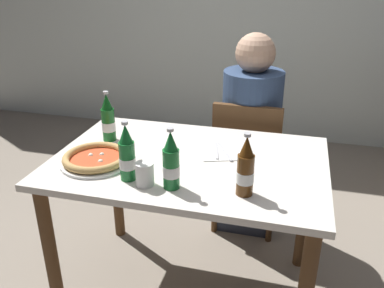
% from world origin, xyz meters
% --- Properties ---
extents(ground_plane, '(8.00, 8.00, 0.00)m').
position_xyz_m(ground_plane, '(0.00, 0.00, 0.00)').
color(ground_plane, gray).
extents(dining_table_main, '(1.20, 0.80, 0.75)m').
position_xyz_m(dining_table_main, '(0.00, 0.00, 0.64)').
color(dining_table_main, silver).
rests_on(dining_table_main, ground_plane).
extents(chair_behind_table, '(0.41, 0.41, 0.85)m').
position_xyz_m(chair_behind_table, '(0.19, 0.61, 0.48)').
color(chair_behind_table, brown).
rests_on(chair_behind_table, ground_plane).
extents(diner_seated, '(0.34, 0.34, 1.21)m').
position_xyz_m(diner_seated, '(0.19, 0.66, 0.58)').
color(diner_seated, '#2D3342').
rests_on(diner_seated, ground_plane).
extents(pizza_margherita_near, '(0.31, 0.31, 0.04)m').
position_xyz_m(pizza_margherita_near, '(-0.38, -0.14, 0.77)').
color(pizza_margherita_near, white).
rests_on(pizza_margherita_near, dining_table_main).
extents(beer_bottle_left, '(0.07, 0.07, 0.25)m').
position_xyz_m(beer_bottle_left, '(-0.43, 0.10, 0.85)').
color(beer_bottle_left, '#14591E').
rests_on(beer_bottle_left, dining_table_main).
extents(beer_bottle_center, '(0.07, 0.07, 0.25)m').
position_xyz_m(beer_bottle_center, '(0.00, -0.26, 0.85)').
color(beer_bottle_center, '#196B2D').
rests_on(beer_bottle_center, dining_table_main).
extents(beer_bottle_right, '(0.07, 0.07, 0.25)m').
position_xyz_m(beer_bottle_right, '(0.28, -0.24, 0.85)').
color(beer_bottle_right, '#512D0F').
rests_on(beer_bottle_right, dining_table_main).
extents(beer_bottle_extra, '(0.07, 0.07, 0.25)m').
position_xyz_m(beer_bottle_extra, '(-0.19, -0.24, 0.85)').
color(beer_bottle_extra, '#196B2D').
rests_on(beer_bottle_extra, dining_table_main).
extents(napkin_with_cutlery, '(0.23, 0.23, 0.01)m').
position_xyz_m(napkin_with_cutlery, '(0.12, 0.10, 0.75)').
color(napkin_with_cutlery, white).
rests_on(napkin_with_cutlery, dining_table_main).
extents(paper_cup, '(0.07, 0.07, 0.09)m').
position_xyz_m(paper_cup, '(-0.11, -0.27, 0.80)').
color(paper_cup, white).
rests_on(paper_cup, dining_table_main).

